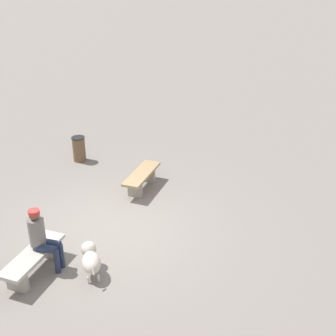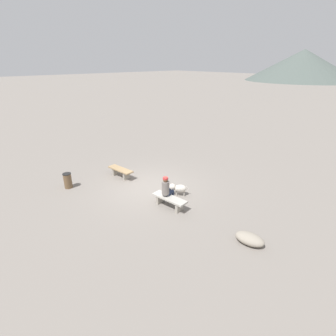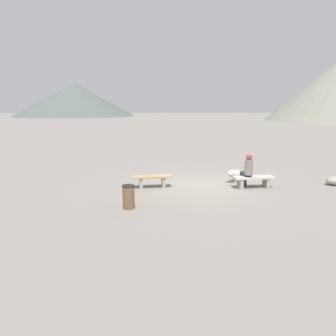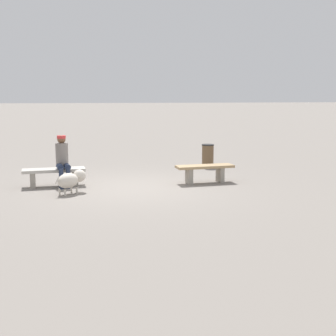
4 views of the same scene
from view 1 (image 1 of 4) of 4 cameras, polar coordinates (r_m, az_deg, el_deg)
ground at (r=10.31m, az=-6.95°, el=-7.79°), size 210.00×210.00×0.06m
bench_left at (r=11.70m, az=-3.31°, el=-1.16°), size 1.56×0.62×0.47m
bench_right at (r=9.19m, az=-16.55°, el=-10.91°), size 1.59×0.64×0.45m
seated_person at (r=9.04m, az=-15.60°, el=-8.17°), size 0.39×0.63×1.29m
dog at (r=8.91m, az=-9.70°, el=-11.18°), size 0.72×0.70×0.54m
trash_bin at (r=13.49m, az=-11.12°, el=2.38°), size 0.39×0.39×0.74m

